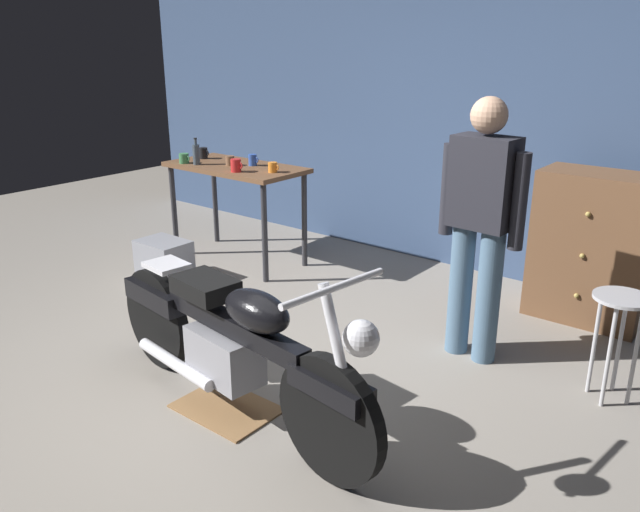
{
  "coord_description": "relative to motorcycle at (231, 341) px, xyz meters",
  "views": [
    {
      "loc": [
        2.48,
        -2.34,
        1.99
      ],
      "look_at": [
        0.05,
        0.7,
        0.65
      ],
      "focal_mm": 35.72,
      "sensor_mm": 36.0,
      "label": 1
    }
  ],
  "objects": [
    {
      "name": "storage_bin",
      "position": [
        -2.0,
        1.11,
        -0.28
      ],
      "size": [
        0.44,
        0.32,
        0.34
      ],
      "primitive_type": "cube",
      "color": "gray",
      "rests_on": "ground_plane"
    },
    {
      "name": "motorcycle",
      "position": [
        0.0,
        0.0,
        0.0
      ],
      "size": [
        2.18,
        0.62,
        1.0
      ],
      "rotation": [
        0.0,
        0.0,
        -0.13
      ],
      "color": "black",
      "rests_on": "ground_plane"
    },
    {
      "name": "ground_plane",
      "position": [
        -0.19,
        0.24,
        -0.45
      ],
      "size": [
        12.0,
        12.0,
        0.0
      ],
      "primitive_type": "plane",
      "color": "gray"
    },
    {
      "name": "drip_tray",
      "position": [
        -0.07,
        0.01,
        -0.44
      ],
      "size": [
        0.56,
        0.4,
        0.01
      ],
      "primitive_type": "cube",
      "color": "olive",
      "rests_on": "ground_plane"
    },
    {
      "name": "mug_brown_stoneware",
      "position": [
        -1.88,
        1.82,
        0.49
      ],
      "size": [
        0.11,
        0.08,
        0.09
      ],
      "color": "brown",
      "rests_on": "workbench"
    },
    {
      "name": "mug_green_speckled",
      "position": [
        -2.28,
        1.63,
        0.5
      ],
      "size": [
        0.12,
        0.09,
        0.09
      ],
      "color": "#3D7F4C",
      "rests_on": "workbench"
    },
    {
      "name": "workbench",
      "position": [
        -1.85,
        1.86,
        0.34
      ],
      "size": [
        1.3,
        0.64,
        0.9
      ],
      "color": "brown",
      "rests_on": "ground_plane"
    },
    {
      "name": "bottle",
      "position": [
        -2.14,
        1.66,
        0.55
      ],
      "size": [
        0.06,
        0.06,
        0.24
      ],
      "color": "#3F4C59",
      "rests_on": "workbench"
    },
    {
      "name": "wooden_dresser",
      "position": [
        1.11,
        2.54,
        0.1
      ],
      "size": [
        0.8,
        0.47,
        1.1
      ],
      "color": "brown",
      "rests_on": "ground_plane"
    },
    {
      "name": "mug_red_diner",
      "position": [
        -1.63,
        1.65,
        0.51
      ],
      "size": [
        0.12,
        0.09,
        0.11
      ],
      "color": "red",
      "rests_on": "workbench"
    },
    {
      "name": "mug_blue_enamel",
      "position": [
        -1.71,
        1.94,
        0.5
      ],
      "size": [
        0.11,
        0.07,
        0.1
      ],
      "color": "#2D51AD",
      "rests_on": "workbench"
    },
    {
      "name": "back_wall",
      "position": [
        -0.19,
        3.04,
        1.1
      ],
      "size": [
        8.0,
        0.12,
        3.1
      ],
      "primitive_type": "cube",
      "color": "#384C70",
      "rests_on": "ground_plane"
    },
    {
      "name": "shop_stool",
      "position": [
        1.58,
        1.48,
        0.05
      ],
      "size": [
        0.32,
        0.32,
        0.64
      ],
      "color": "#B2B2B7",
      "rests_on": "ground_plane"
    },
    {
      "name": "person_standing",
      "position": [
        0.71,
        1.46,
        0.48
      ],
      "size": [
        0.57,
        0.24,
        1.67
      ],
      "rotation": [
        0.0,
        0.0,
        3.08
      ],
      "color": "slate",
      "rests_on": "ground_plane"
    },
    {
      "name": "mug_orange_travel",
      "position": [
        -1.37,
        1.83,
        0.49
      ],
      "size": [
        0.11,
        0.08,
        0.09
      ],
      "color": "orange",
      "rests_on": "workbench"
    },
    {
      "name": "mug_black_matte",
      "position": [
        -2.32,
        1.9,
        0.5
      ],
      "size": [
        0.11,
        0.08,
        0.1
      ],
      "color": "black",
      "rests_on": "workbench"
    }
  ]
}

